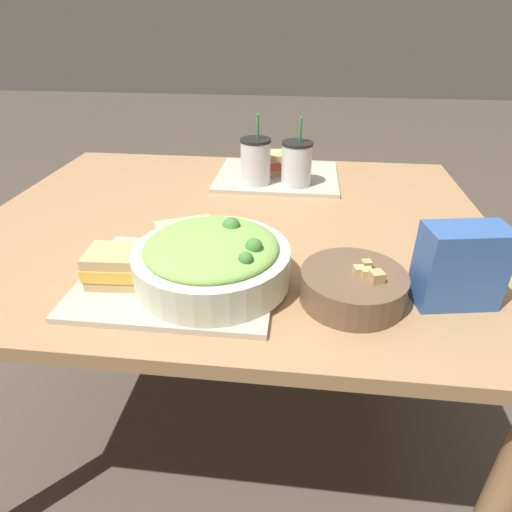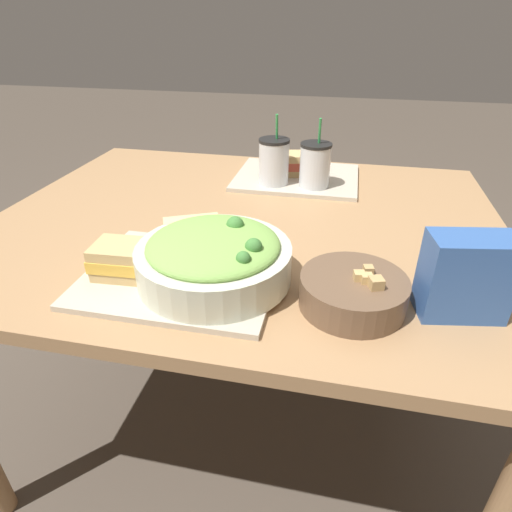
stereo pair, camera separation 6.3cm
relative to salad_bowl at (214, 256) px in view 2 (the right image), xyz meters
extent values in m
plane|color=#4C4238|center=(-0.01, 0.30, -0.77)|extent=(12.00, 12.00, 0.00)
cube|color=#A37A51|center=(-0.01, 0.30, -0.07)|extent=(1.26, 1.01, 0.03)
cylinder|color=#A37A51|center=(-0.58, 0.74, -0.43)|extent=(0.06, 0.06, 0.68)
cylinder|color=#A37A51|center=(0.56, 0.74, -0.43)|extent=(0.06, 0.06, 0.68)
cube|color=#BCB29E|center=(-0.07, 0.00, -0.05)|extent=(0.37, 0.30, 0.01)
cube|color=#BCB29E|center=(0.08, 0.61, -0.05)|extent=(0.37, 0.30, 0.01)
cylinder|color=beige|center=(0.00, 0.00, -0.01)|extent=(0.29, 0.29, 0.07)
ellipsoid|color=#7FB251|center=(0.00, 0.00, 0.02)|extent=(0.25, 0.25, 0.05)
sphere|color=#427F38|center=(0.07, -0.06, 0.04)|extent=(0.03, 0.03, 0.03)
sphere|color=#427F38|center=(0.08, -0.02, 0.04)|extent=(0.03, 0.03, 0.03)
sphere|color=#427F38|center=(0.03, 0.05, 0.04)|extent=(0.03, 0.03, 0.03)
cube|color=beige|center=(-0.06, -0.03, 0.03)|extent=(0.06, 0.06, 0.01)
cube|color=beige|center=(0.03, 0.00, 0.03)|extent=(0.05, 0.04, 0.01)
cube|color=beige|center=(0.01, 0.01, 0.03)|extent=(0.04, 0.04, 0.01)
cylinder|color=brown|center=(0.26, -0.02, -0.03)|extent=(0.19, 0.19, 0.06)
cylinder|color=brown|center=(0.26, -0.02, -0.01)|extent=(0.17, 0.17, 0.01)
cube|color=tan|center=(0.28, -0.03, 0.00)|extent=(0.02, 0.02, 0.02)
cube|color=tan|center=(0.29, -0.04, 0.01)|extent=(0.03, 0.03, 0.02)
cube|color=tan|center=(0.26, -0.02, 0.00)|extent=(0.02, 0.02, 0.02)
cube|color=tan|center=(0.28, 0.00, 0.00)|extent=(0.02, 0.02, 0.02)
cube|color=tan|center=(-0.17, -0.02, -0.04)|extent=(0.13, 0.09, 0.02)
cube|color=#EFB742|center=(-0.17, -0.02, -0.01)|extent=(0.13, 0.09, 0.02)
cube|color=tan|center=(-0.17, -0.02, 0.01)|extent=(0.13, 0.09, 0.02)
cylinder|color=#DBBC84|center=(-0.08, 0.11, -0.01)|extent=(0.13, 0.11, 0.07)
cylinder|color=beige|center=(-0.03, 0.13, -0.01)|extent=(0.03, 0.06, 0.07)
cube|color=tan|center=(0.08, 0.63, -0.04)|extent=(0.14, 0.10, 0.02)
cube|color=#C64C38|center=(0.08, 0.63, -0.01)|extent=(0.14, 0.11, 0.02)
cube|color=tan|center=(0.08, 0.63, 0.01)|extent=(0.14, 0.10, 0.02)
cylinder|color=silver|center=(0.02, 0.53, 0.01)|extent=(0.09, 0.09, 0.12)
cylinder|color=black|center=(0.02, 0.53, 0.01)|extent=(0.08, 0.08, 0.10)
cylinder|color=black|center=(0.02, 0.53, 0.08)|extent=(0.09, 0.09, 0.01)
cylinder|color=green|center=(0.03, 0.53, 0.11)|extent=(0.01, 0.02, 0.08)
cylinder|color=silver|center=(0.14, 0.53, 0.01)|extent=(0.09, 0.09, 0.12)
cylinder|color=maroon|center=(0.14, 0.53, 0.01)|extent=(0.08, 0.08, 0.10)
cylinder|color=black|center=(0.14, 0.53, 0.07)|extent=(0.09, 0.09, 0.01)
cylinder|color=green|center=(0.14, 0.53, 0.11)|extent=(0.01, 0.02, 0.08)
cube|color=#335BA3|center=(0.44, 0.00, 0.01)|extent=(0.15, 0.10, 0.15)
camera|label=1|loc=(0.16, -0.67, 0.40)|focal=30.00mm
camera|label=2|loc=(0.22, -0.66, 0.40)|focal=30.00mm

